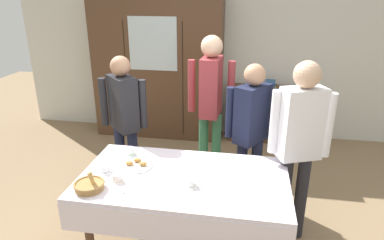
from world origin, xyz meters
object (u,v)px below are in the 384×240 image
(spoon_front_edge, at_px, (215,164))
(person_behind_table_right, at_px, (124,114))
(tea_cup_back_edge, at_px, (130,152))
(spoon_near_right, at_px, (227,172))
(tea_cup_near_left, at_px, (191,183))
(wall_cabinet, at_px, (158,70))
(tea_cup_center, at_px, (105,169))
(book_stack, at_px, (270,84))
(person_beside_shelf, at_px, (251,125))
(bookshelf_low, at_px, (268,114))
(person_near_right_end, at_px, (300,136))
(dining_table, at_px, (183,189))
(spoon_mid_right, at_px, (121,193))
(pastry_plate, at_px, (137,165))
(bread_basket, at_px, (89,185))
(person_behind_table_left, at_px, (211,97))
(tea_cup_far_left, at_px, (117,178))

(spoon_front_edge, xyz_separation_m, person_behind_table_right, (-1.06, 0.60, 0.20))
(tea_cup_back_edge, distance_m, spoon_near_right, 0.94)
(tea_cup_near_left, height_order, person_behind_table_right, person_behind_table_right)
(wall_cabinet, xyz_separation_m, spoon_near_right, (1.25, -2.43, -0.30))
(tea_cup_center, height_order, spoon_front_edge, tea_cup_center)
(book_stack, relative_size, person_beside_shelf, 0.15)
(bookshelf_low, height_order, person_near_right_end, person_near_right_end)
(dining_table, relative_size, spoon_mid_right, 14.47)
(pastry_plate, height_order, spoon_near_right, pastry_plate)
(spoon_near_right, xyz_separation_m, person_behind_table_right, (-1.17, 0.72, 0.20))
(bread_basket, bearing_deg, wall_cabinet, 94.31)
(wall_cabinet, xyz_separation_m, book_stack, (1.69, 0.05, -0.16))
(bread_basket, height_order, person_behind_table_left, person_behind_table_left)
(wall_cabinet, height_order, tea_cup_center, wall_cabinet)
(pastry_plate, bearing_deg, tea_cup_back_edge, 122.81)
(tea_cup_center, bearing_deg, wall_cabinet, 95.06)
(dining_table, distance_m, spoon_front_edge, 0.38)
(person_behind_table_right, bearing_deg, dining_table, -47.05)
(spoon_mid_right, bearing_deg, tea_cup_far_left, 119.15)
(bread_basket, relative_size, spoon_mid_right, 2.02)
(bookshelf_low, xyz_separation_m, tea_cup_far_left, (-1.31, -2.77, 0.36))
(bread_basket, height_order, person_near_right_end, person_near_right_end)
(dining_table, height_order, person_beside_shelf, person_beside_shelf)
(person_beside_shelf, bearing_deg, tea_cup_center, -145.66)
(spoon_front_edge, xyz_separation_m, spoon_mid_right, (-0.66, -0.57, 0.00))
(dining_table, height_order, tea_cup_back_edge, tea_cup_back_edge)
(spoon_near_right, xyz_separation_m, person_behind_table_left, (-0.28, 1.07, 0.32))
(wall_cabinet, xyz_separation_m, person_behind_table_left, (0.98, -1.35, 0.03))
(tea_cup_back_edge, bearing_deg, tea_cup_near_left, -34.04)
(bookshelf_low, relative_size, spoon_front_edge, 9.51)
(wall_cabinet, relative_size, person_behind_table_left, 1.20)
(bookshelf_low, bearing_deg, person_near_right_end, -86.22)
(spoon_near_right, relative_size, person_near_right_end, 0.07)
(book_stack, relative_size, tea_cup_near_left, 1.74)
(bookshelf_low, bearing_deg, tea_cup_center, -118.94)
(tea_cup_near_left, distance_m, person_behind_table_left, 1.37)
(book_stack, height_order, pastry_plate, book_stack)
(bookshelf_low, bearing_deg, bread_basket, -116.84)
(wall_cabinet, relative_size, book_stack, 9.34)
(person_behind_table_right, xyz_separation_m, person_near_right_end, (1.77, -0.48, 0.07))
(spoon_near_right, bearing_deg, bread_basket, -156.69)
(tea_cup_far_left, bearing_deg, spoon_front_edge, 28.73)
(tea_cup_back_edge, relative_size, bread_basket, 0.54)
(bookshelf_low, bearing_deg, pastry_plate, -116.33)
(person_beside_shelf, bearing_deg, bookshelf_low, 81.91)
(person_behind_table_right, bearing_deg, spoon_mid_right, -71.44)
(book_stack, bearing_deg, tea_cup_near_left, -104.56)
(tea_cup_center, relative_size, spoon_near_right, 1.09)
(tea_cup_far_left, relative_size, person_behind_table_right, 0.08)
(spoon_mid_right, bearing_deg, bread_basket, 178.09)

